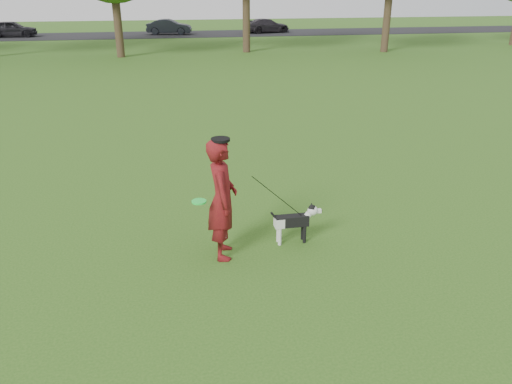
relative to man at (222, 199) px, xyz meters
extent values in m
plane|color=#285116|center=(0.85, -0.21, -1.00)|extent=(120.00, 120.00, 0.00)
cube|color=black|center=(0.85, 39.79, -0.99)|extent=(120.00, 7.00, 0.02)
imported|color=#590C15|center=(0.00, 0.00, 0.00)|extent=(0.55, 0.77, 1.99)
cube|color=black|center=(1.21, 0.21, -0.59)|extent=(0.58, 0.18, 0.19)
cube|color=silver|center=(0.99, 0.21, -0.60)|extent=(0.16, 0.18, 0.17)
cylinder|color=silver|center=(0.99, 0.15, -0.84)|extent=(0.06, 0.06, 0.31)
cylinder|color=silver|center=(0.99, 0.28, -0.84)|extent=(0.06, 0.06, 0.31)
cylinder|color=black|center=(1.43, 0.15, -0.84)|extent=(0.06, 0.06, 0.31)
cylinder|color=black|center=(1.43, 0.28, -0.84)|extent=(0.06, 0.06, 0.31)
cylinder|color=silver|center=(1.47, 0.21, -0.54)|extent=(0.19, 0.12, 0.20)
sphere|color=silver|center=(1.57, 0.21, -0.43)|extent=(0.18, 0.18, 0.18)
sphere|color=black|center=(1.56, 0.21, -0.39)|extent=(0.14, 0.14, 0.14)
cube|color=silver|center=(1.67, 0.21, -0.44)|extent=(0.12, 0.07, 0.06)
sphere|color=black|center=(1.73, 0.21, -0.44)|extent=(0.04, 0.04, 0.04)
cone|color=black|center=(1.56, 0.17, -0.34)|extent=(0.06, 0.06, 0.07)
cone|color=black|center=(1.56, 0.26, -0.34)|extent=(0.06, 0.06, 0.07)
cylinder|color=black|center=(0.93, 0.21, -0.52)|extent=(0.20, 0.04, 0.26)
cylinder|color=black|center=(1.41, 0.21, -0.53)|extent=(0.13, 0.13, 0.02)
imported|color=black|center=(-12.86, 39.79, -0.31)|extent=(3.93, 1.65, 1.33)
imported|color=black|center=(0.19, 39.79, -0.34)|extent=(4.08, 2.06, 1.28)
imported|color=black|center=(9.04, 39.79, -0.36)|extent=(4.53, 2.67, 1.23)
cylinder|color=#1DE83F|center=(-0.38, -0.16, 0.06)|extent=(0.23, 0.23, 0.02)
cylinder|color=black|center=(0.00, 0.00, 0.98)|extent=(0.29, 0.29, 0.04)
cylinder|color=#38281C|center=(-3.15, 25.29, 1.10)|extent=(0.48, 0.48, 4.20)
cylinder|color=#38281C|center=(4.85, 26.29, 1.52)|extent=(0.48, 0.48, 5.04)
cylinder|color=#38281C|center=(13.85, 24.79, 1.42)|extent=(0.48, 0.48, 4.83)
camera|label=1|loc=(-0.81, -7.21, 3.15)|focal=35.00mm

